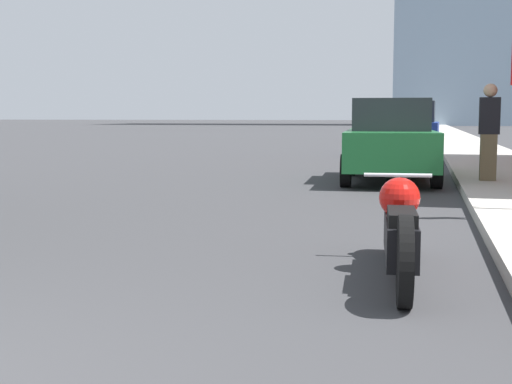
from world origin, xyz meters
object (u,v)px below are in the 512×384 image
Objects in this scene: motorcycle at (400,229)px; parked_car_green at (390,141)px; parked_car_red at (411,127)px; parked_car_blue at (412,128)px; pedestrian at (489,131)px.

motorcycle is 0.58× the size of parked_car_green.
parked_car_green reaches higher than parked_car_red.
parked_car_blue is 10.59m from parked_car_red.
motorcycle is 7.84m from pedestrian.
parked_car_red is (0.11, 21.35, -0.05)m from parked_car_green.
parked_car_green is 10.76m from parked_car_blue.
parked_car_green is 0.94× the size of parked_car_red.
motorcycle is at bearing -100.01° from pedestrian.
pedestrian reaches higher than parked_car_blue.
parked_car_red is at bearing 94.35° from pedestrian.
parked_car_blue is 11.92m from pedestrian.
parked_car_blue reaches higher than parked_car_green.
pedestrian reaches higher than parked_car_green.
parked_car_blue reaches higher than motorcycle.
parked_car_green is 2.12m from pedestrian.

